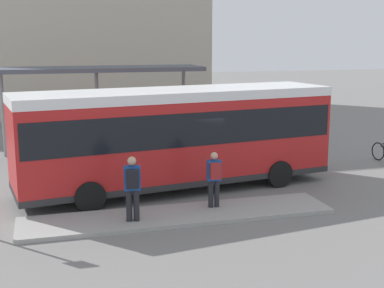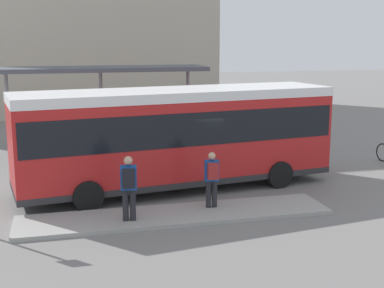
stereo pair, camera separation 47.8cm
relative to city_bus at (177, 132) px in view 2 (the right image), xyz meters
name	(u,v)px [view 2 (the right image)]	position (x,y,z in m)	size (l,w,h in m)	color
ground_plane	(177,188)	(-0.01, 0.00, -1.94)	(120.00, 120.00, 0.00)	slate
curb_island	(176,215)	(-0.69, -2.87, -1.88)	(8.82, 1.80, 0.12)	#9E9E99
city_bus	(177,132)	(0.00, 0.00, 0.00)	(10.73, 4.03, 3.34)	red
pedestrian_waiting	(129,184)	(-2.04, -3.18, -0.80)	(0.46, 0.49, 1.77)	#232328
pedestrian_companion	(212,176)	(0.44, -2.62, -0.88)	(0.42, 0.45, 1.64)	#232328
station_shelter	(100,72)	(-1.88, 6.83, 1.59)	(9.26, 2.52, 3.74)	#4C515B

